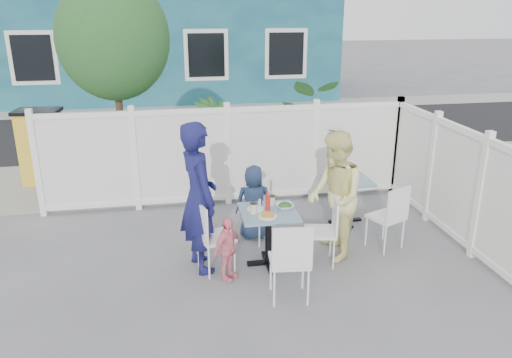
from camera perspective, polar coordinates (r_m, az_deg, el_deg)
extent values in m
plane|color=slate|center=(6.15, -1.27, -11.11)|extent=(80.00, 80.00, 0.00)
cube|color=gray|center=(9.59, -4.80, 0.34)|extent=(24.00, 2.60, 0.01)
cube|color=black|center=(13.14, -6.38, 5.50)|extent=(24.00, 5.00, 0.01)
cube|color=gray|center=(16.16, -7.18, 8.07)|extent=(24.00, 1.60, 0.01)
cube|color=navy|center=(19.24, -9.76, 18.71)|extent=(11.00, 6.00, 6.00)
cube|color=black|center=(16.48, -18.25, 13.10)|extent=(1.20, 0.04, 1.40)
cube|color=black|center=(16.43, -3.92, 13.98)|extent=(1.20, 0.04, 1.40)
cube|color=white|center=(8.03, -3.27, 2.69)|extent=(5.80, 0.04, 1.40)
cube|color=white|center=(7.85, -3.38, 7.87)|extent=(5.86, 0.08, 0.08)
cube|color=white|center=(8.28, -3.17, -2.36)|extent=(5.86, 0.08, 0.12)
cube|color=white|center=(7.34, 21.71, -0.32)|extent=(0.04, 3.60, 1.40)
cube|color=white|center=(7.14, 22.44, 5.29)|extent=(0.08, 3.66, 0.08)
cube|color=white|center=(7.61, 21.01, -5.72)|extent=(0.08, 3.66, 0.12)
cylinder|color=#382316|center=(8.79, -15.19, 6.07)|extent=(0.12, 0.12, 2.40)
ellipsoid|color=#1D4924|center=(8.59, -16.03, 15.18)|extent=(1.80, 1.62, 1.98)
cube|color=gold|center=(9.83, -23.24, 3.22)|extent=(0.75, 0.57, 1.30)
imported|color=#1D4924|center=(8.69, -4.54, 3.87)|extent=(1.28, 1.28, 1.62)
imported|color=#1D4924|center=(8.94, 7.49, 4.75)|extent=(2.07, 1.98, 1.78)
cube|color=slate|center=(6.12, 1.44, -3.86)|extent=(0.69, 0.69, 0.04)
cylinder|color=black|center=(6.27, 1.41, -6.82)|extent=(0.08, 0.08, 0.67)
cube|color=black|center=(6.42, 1.39, -9.49)|extent=(0.54, 0.09, 0.04)
cube|color=black|center=(6.42, 1.39, -9.49)|extent=(0.09, 0.54, 0.04)
cube|color=slate|center=(7.47, 10.41, -0.14)|extent=(0.66, 0.66, 0.04)
cylinder|color=black|center=(7.58, 10.26, -2.51)|extent=(0.07, 0.07, 0.63)
cube|color=black|center=(7.70, 10.12, -4.69)|extent=(0.51, 0.09, 0.04)
cube|color=black|center=(7.70, 10.12, -4.69)|extent=(0.09, 0.51, 0.04)
cube|color=white|center=(6.12, -4.61, -6.65)|extent=(0.49, 0.51, 0.04)
cube|color=white|center=(5.95, -6.33, -4.86)|extent=(0.15, 0.40, 0.44)
cylinder|color=white|center=(6.42, -3.79, -7.51)|extent=(0.02, 0.02, 0.44)
cylinder|color=white|center=(6.13, -2.46, -8.85)|extent=(0.02, 0.02, 0.44)
cylinder|color=white|center=(6.31, -6.59, -8.10)|extent=(0.02, 0.02, 0.44)
cylinder|color=white|center=(6.02, -5.38, -9.49)|extent=(0.02, 0.02, 0.44)
cube|color=white|center=(6.32, 7.34, -6.02)|extent=(0.45, 0.46, 0.04)
cube|color=white|center=(6.25, 9.06, -4.06)|extent=(0.11, 0.39, 0.42)
cylinder|color=white|center=(6.25, 5.92, -8.44)|extent=(0.02, 0.02, 0.42)
cylinder|color=white|center=(6.55, 5.71, -7.06)|extent=(0.02, 0.02, 0.42)
cylinder|color=white|center=(6.28, 8.87, -8.42)|extent=(0.02, 0.02, 0.42)
cylinder|color=white|center=(6.58, 8.52, -7.05)|extent=(0.02, 0.02, 0.42)
cube|color=white|center=(6.86, 0.90, -3.87)|extent=(0.49, 0.48, 0.04)
cube|color=white|center=(6.91, 0.15, -1.64)|extent=(0.37, 0.16, 0.41)
cylinder|color=white|center=(6.91, 2.74, -5.60)|extent=(0.02, 0.02, 0.41)
cylinder|color=white|center=(6.75, 0.40, -6.21)|extent=(0.02, 0.02, 0.41)
cylinder|color=white|center=(7.14, 1.36, -4.70)|extent=(0.02, 0.02, 0.41)
cylinder|color=white|center=(6.99, -0.94, -5.27)|extent=(0.02, 0.02, 0.41)
cube|color=white|center=(5.54, 3.85, -9.31)|extent=(0.47, 0.45, 0.04)
cube|color=white|center=(5.25, 4.21, -7.87)|extent=(0.43, 0.07, 0.46)
cylinder|color=white|center=(5.79, 1.71, -10.57)|extent=(0.02, 0.02, 0.46)
cylinder|color=white|center=(5.83, 5.37, -10.39)|extent=(0.02, 0.02, 0.46)
cylinder|color=white|center=(5.49, 2.11, -12.37)|extent=(0.02, 0.02, 0.46)
cylinder|color=white|center=(5.54, 5.98, -12.16)|extent=(0.02, 0.02, 0.46)
cube|color=white|center=(6.88, 14.61, -4.23)|extent=(0.53, 0.52, 0.04)
cube|color=white|center=(6.68, 15.97, -2.82)|extent=(0.38, 0.20, 0.44)
cylinder|color=white|center=(6.94, 12.48, -5.80)|extent=(0.02, 0.02, 0.44)
cylinder|color=white|center=(7.19, 14.40, -5.08)|extent=(0.02, 0.02, 0.44)
cylinder|color=white|center=(6.75, 14.53, -6.74)|extent=(0.02, 0.02, 0.44)
cylinder|color=white|center=(7.00, 16.43, -5.95)|extent=(0.02, 0.02, 0.44)
imported|color=#16174E|center=(6.01, -6.57, -2.12)|extent=(0.61, 0.77, 1.86)
imported|color=#F0E643|center=(6.34, 8.98, -2.01)|extent=(0.69, 0.85, 1.66)
imported|color=#1C2C4A|center=(6.90, -0.25, -2.70)|extent=(0.55, 0.39, 1.05)
imported|color=pink|center=(5.93, -3.27, -7.98)|extent=(0.47, 0.46, 0.79)
cylinder|color=white|center=(5.95, 1.34, -4.28)|extent=(0.22, 0.22, 0.01)
cylinder|color=white|center=(6.15, -0.08, -3.45)|extent=(0.21, 0.21, 0.01)
imported|color=white|center=(6.19, 3.34, -3.15)|extent=(0.22, 0.22, 0.05)
cylinder|color=beige|center=(6.02, -0.29, -3.40)|extent=(0.08, 0.08, 0.12)
cylinder|color=beige|center=(6.28, 1.85, -2.50)|extent=(0.07, 0.07, 0.11)
cylinder|color=red|center=(6.11, 1.34, -2.72)|extent=(0.06, 0.06, 0.19)
cylinder|color=white|center=(6.28, 0.44, -2.65)|extent=(0.03, 0.03, 0.08)
cylinder|color=black|center=(6.30, 0.56, -2.63)|extent=(0.03, 0.03, 0.07)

